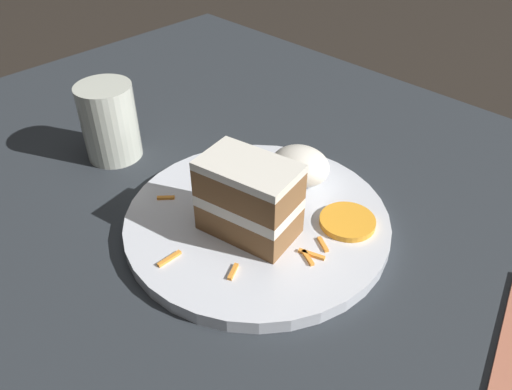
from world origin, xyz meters
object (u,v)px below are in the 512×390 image
plate (256,221)px  cake_slice (249,198)px  drinking_glass (110,127)px  cream_dollop (300,166)px  orange_garnish (347,221)px

plate → cake_slice: size_ratio=2.71×
drinking_glass → cake_slice: bearing=1.7°
cake_slice → cream_dollop: size_ratio=1.48×
orange_garnish → drinking_glass: drinking_glass is taller
cream_dollop → cake_slice: bearing=-79.1°
cake_slice → orange_garnish: cake_slice is taller
cake_slice → drinking_glass: same height
orange_garnish → plate: bearing=-143.0°
cream_dollop → orange_garnish: bearing=-15.7°
cake_slice → cream_dollop: cake_slice is taller
plate → drinking_glass: (-0.22, -0.03, 0.03)m
drinking_glass → cream_dollop: bearing=26.4°
orange_garnish → drinking_glass: bearing=-164.6°
orange_garnish → drinking_glass: 0.31m
plate → cream_dollop: size_ratio=4.02×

